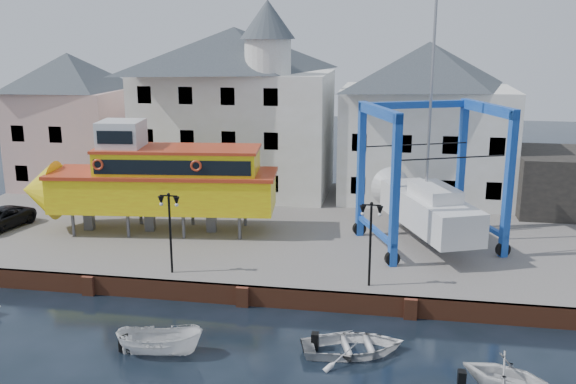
# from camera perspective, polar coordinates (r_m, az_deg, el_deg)

# --- Properties ---
(ground) EXTENTS (140.00, 140.00, 0.00)m
(ground) POSITION_cam_1_polar(r_m,az_deg,el_deg) (31.75, -4.02, -10.05)
(ground) COLOR black
(ground) RESTS_ON ground
(hardstanding) EXTENTS (44.00, 22.00, 1.00)m
(hardstanding) POSITION_cam_1_polar(r_m,az_deg,el_deg) (41.63, -0.41, -3.27)
(hardstanding) COLOR #665F59
(hardstanding) RESTS_ON ground
(quay_wall) EXTENTS (44.00, 0.47, 1.00)m
(quay_wall) POSITION_cam_1_polar(r_m,az_deg,el_deg) (31.64, -3.99, -9.15)
(quay_wall) COLOR brown
(quay_wall) RESTS_ON ground
(building_pink) EXTENTS (8.00, 7.00, 10.30)m
(building_pink) POSITION_cam_1_polar(r_m,az_deg,el_deg) (52.90, -18.65, 6.05)
(building_pink) COLOR #D6A59B
(building_pink) RESTS_ON hardstanding
(building_white_main) EXTENTS (14.00, 8.30, 14.00)m
(building_white_main) POSITION_cam_1_polar(r_m,az_deg,el_deg) (48.29, -4.58, 7.46)
(building_white_main) COLOR silver
(building_white_main) RESTS_ON hardstanding
(building_white_right) EXTENTS (12.00, 8.00, 11.20)m
(building_white_right) POSITION_cam_1_polar(r_m,az_deg,el_deg) (47.51, 12.16, 6.17)
(building_white_right) COLOR silver
(building_white_right) RESTS_ON hardstanding
(shed_dark) EXTENTS (8.00, 7.00, 4.00)m
(shed_dark) POSITION_cam_1_polar(r_m,az_deg,el_deg) (47.65, 24.10, 0.85)
(shed_dark) COLOR black
(shed_dark) RESTS_ON hardstanding
(lamp_post_left) EXTENTS (1.12, 0.32, 4.20)m
(lamp_post_left) POSITION_cam_1_polar(r_m,az_deg,el_deg) (32.52, -10.50, -1.82)
(lamp_post_left) COLOR black
(lamp_post_left) RESTS_ON hardstanding
(lamp_post_right) EXTENTS (1.12, 0.32, 4.20)m
(lamp_post_right) POSITION_cam_1_polar(r_m,az_deg,el_deg) (30.58, 7.38, -2.74)
(lamp_post_right) COLOR black
(lamp_post_right) RESTS_ON hardstanding
(tour_boat) EXTENTS (15.91, 5.48, 6.79)m
(tour_boat) POSITION_cam_1_polar(r_m,az_deg,el_deg) (39.65, -12.31, 1.05)
(tour_boat) COLOR #59595E
(tour_boat) RESTS_ON hardstanding
(travel_lift) EXTENTS (8.82, 10.46, 15.48)m
(travel_lift) POSITION_cam_1_polar(r_m,az_deg,el_deg) (37.91, 11.89, -0.51)
(travel_lift) COLOR #103DAD
(travel_lift) RESTS_ON hardstanding
(motorboat_a) EXTENTS (3.75, 1.79, 1.39)m
(motorboat_a) POSITION_cam_1_polar(r_m,az_deg,el_deg) (27.84, -11.28, -14.01)
(motorboat_a) COLOR silver
(motorboat_a) RESTS_ON ground
(motorboat_b) EXTENTS (4.98, 4.13, 0.89)m
(motorboat_b) POSITION_cam_1_polar(r_m,az_deg,el_deg) (27.63, 5.80, -14.02)
(motorboat_b) COLOR silver
(motorboat_b) RESTS_ON ground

